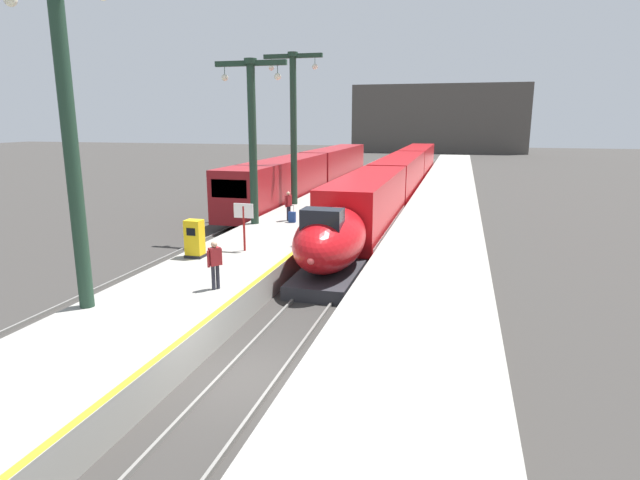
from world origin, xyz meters
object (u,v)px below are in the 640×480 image
(regional_train_adjacent, at_px, (312,171))
(station_column_near, at_px, (67,112))
(departure_info_board, at_px, (244,217))
(rolling_suitcase, at_px, (292,217))
(station_column_far, at_px, (293,116))
(passenger_near_edge, at_px, (289,204))
(passenger_far_waiting, at_px, (338,197))
(station_column_mid, at_px, (252,126))
(ticket_machine_yellow, at_px, (195,240))
(highspeed_train_main, at_px, (398,177))
(passenger_mid_platform, at_px, (215,261))

(regional_train_adjacent, xyz_separation_m, station_column_near, (2.20, -33.58, 4.83))
(departure_info_board, bearing_deg, rolling_suitcase, 90.05)
(departure_info_board, bearing_deg, station_column_far, 98.23)
(passenger_near_edge, distance_m, passenger_far_waiting, 4.00)
(station_column_near, distance_m, passenger_far_waiting, 19.62)
(station_column_near, height_order, passenger_far_waiting, station_column_near)
(passenger_far_waiting, relative_size, rolling_suitcase, 1.72)
(station_column_mid, bearing_deg, station_column_far, 90.00)
(station_column_near, xyz_separation_m, station_column_mid, (0.00, 13.96, -0.57))
(rolling_suitcase, relative_size, ticket_machine_yellow, 0.61)
(station_column_far, height_order, passenger_far_waiting, station_column_far)
(passenger_far_waiting, relative_size, ticket_machine_yellow, 1.06)
(station_column_mid, bearing_deg, highspeed_train_main, 72.06)
(regional_train_adjacent, xyz_separation_m, passenger_near_edge, (3.77, -18.33, -0.09))
(regional_train_adjacent, height_order, passenger_near_edge, regional_train_adjacent)
(station_column_near, distance_m, passenger_near_edge, 16.10)
(station_column_far, height_order, rolling_suitcase, station_column_far)
(passenger_near_edge, bearing_deg, passenger_mid_platform, -83.04)
(passenger_far_waiting, bearing_deg, ticket_machine_yellow, -105.39)
(departure_info_board, bearing_deg, passenger_mid_platform, -77.40)
(station_column_near, xyz_separation_m, rolling_suitcase, (1.92, 14.82, -5.61))
(regional_train_adjacent, height_order, station_column_mid, station_column_mid)
(passenger_near_edge, xyz_separation_m, ticket_machine_yellow, (-1.22, -8.90, -0.25))
(station_column_mid, bearing_deg, passenger_mid_platform, -74.63)
(highspeed_train_main, height_order, passenger_mid_platform, highspeed_train_main)
(station_column_far, xyz_separation_m, ticket_machine_yellow, (0.35, -14.91, -5.22))
(passenger_mid_platform, bearing_deg, passenger_far_waiting, 87.81)
(station_column_mid, bearing_deg, departure_info_board, -72.23)
(passenger_far_waiting, bearing_deg, regional_train_adjacent, 111.62)
(regional_train_adjacent, bearing_deg, highspeed_train_main, -9.83)
(rolling_suitcase, distance_m, departure_info_board, 6.98)
(station_column_mid, distance_m, departure_info_board, 7.38)
(passenger_near_edge, height_order, departure_info_board, departure_info_board)
(passenger_near_edge, bearing_deg, departure_info_board, -87.25)
(highspeed_train_main, bearing_deg, passenger_far_waiting, -99.10)
(station_column_mid, bearing_deg, ticket_machine_yellow, -87.36)
(highspeed_train_main, relative_size, station_column_near, 5.68)
(departure_info_board, bearing_deg, station_column_near, -103.61)
(regional_train_adjacent, bearing_deg, station_column_far, -79.88)
(regional_train_adjacent, xyz_separation_m, rolling_suitcase, (4.12, -18.76, -0.77))
(station_column_mid, xyz_separation_m, rolling_suitcase, (1.92, 0.87, -5.04))
(highspeed_train_main, relative_size, passenger_mid_platform, 33.32)
(passenger_near_edge, distance_m, departure_info_board, 7.33)
(ticket_machine_yellow, bearing_deg, highspeed_train_main, 77.87)
(station_column_near, distance_m, rolling_suitcase, 15.97)
(passenger_mid_platform, height_order, departure_info_board, departure_info_board)
(passenger_far_waiting, bearing_deg, departure_info_board, -99.59)
(regional_train_adjacent, height_order, rolling_suitcase, regional_train_adjacent)
(ticket_machine_yellow, distance_m, departure_info_board, 2.37)
(passenger_mid_platform, relative_size, ticket_machine_yellow, 1.06)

